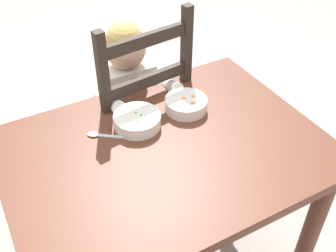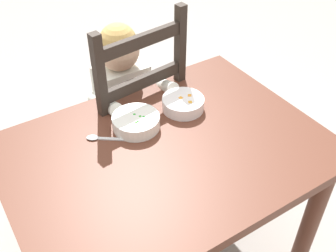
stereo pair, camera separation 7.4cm
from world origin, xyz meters
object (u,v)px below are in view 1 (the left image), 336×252
at_px(dining_table, 166,171).
at_px(bowl_of_peas, 137,120).
at_px(dining_chair, 134,121).
at_px(bowl_of_carrots, 186,104).
at_px(spoon, 99,135).
at_px(child_figure, 131,94).

height_order(dining_table, bowl_of_peas, bowl_of_peas).
height_order(dining_chair, bowl_of_carrots, dining_chair).
distance_m(dining_chair, spoon, 0.44).
bearing_deg(spoon, bowl_of_carrots, -2.44).
xyz_separation_m(dining_chair, bowl_of_carrots, (0.10, -0.29, 0.25)).
bearing_deg(child_figure, bowl_of_peas, -109.57).
bearing_deg(bowl_of_peas, dining_table, -77.86).
bearing_deg(dining_chair, bowl_of_carrots, -71.62).
bearing_deg(bowl_of_carrots, dining_chair, 108.38).
distance_m(bowl_of_carrots, spoon, 0.36).
bearing_deg(child_figure, bowl_of_carrots, -70.42).
xyz_separation_m(bowl_of_carrots, spoon, (-0.35, 0.02, -0.02)).
bearing_deg(dining_chair, child_figure, -164.41).
distance_m(dining_table, dining_chair, 0.47).
bearing_deg(bowl_of_carrots, bowl_of_peas, -179.99).
distance_m(child_figure, bowl_of_carrots, 0.33).
height_order(bowl_of_peas, bowl_of_carrots, bowl_of_peas).
bearing_deg(child_figure, spoon, -132.14).
distance_m(bowl_of_peas, bowl_of_carrots, 0.21).
relative_size(dining_table, child_figure, 1.15).
xyz_separation_m(child_figure, bowl_of_carrots, (0.10, -0.29, 0.10)).
height_order(dining_table, spoon, spoon).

